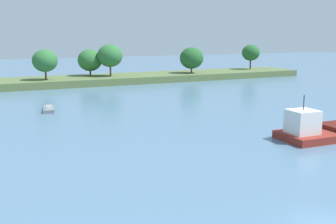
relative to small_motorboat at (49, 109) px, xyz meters
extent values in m
cube|color=#566B3D|center=(28.07, 33.56, 0.59)|extent=(97.30, 14.53, 1.75)
cylinder|color=#513823|center=(3.67, 30.81, 2.57)|extent=(0.44, 0.44, 2.22)
ellipsoid|color=#2D6B33|center=(3.67, 30.81, 6.03)|extent=(5.87, 5.87, 5.28)
cylinder|color=#513823|center=(15.64, 36.11, 2.24)|extent=(0.44, 0.44, 1.55)
ellipsoid|color=#2D6B33|center=(15.64, 36.11, 5.52)|extent=(6.28, 6.28, 5.65)
cylinder|color=#513823|center=(20.13, 32.77, 2.82)|extent=(0.44, 0.44, 2.72)
ellipsoid|color=#2D6B33|center=(20.13, 32.77, 6.77)|extent=(6.46, 6.46, 5.81)
cylinder|color=#513823|center=(43.25, 31.57, 2.25)|extent=(0.44, 0.44, 1.56)
ellipsoid|color=#235B28|center=(43.25, 31.57, 5.67)|extent=(6.60, 6.60, 5.94)
cylinder|color=#513823|center=(65.74, 34.93, 2.93)|extent=(0.44, 0.44, 2.93)
ellipsoid|color=#235B28|center=(65.74, 34.93, 6.58)|extent=(5.47, 5.47, 4.93)
cube|color=slate|center=(0.00, -0.01, -0.02)|extent=(2.56, 5.40, 0.53)
cube|color=white|center=(-0.06, -0.39, 0.49)|extent=(0.94, 0.63, 0.50)
cube|color=black|center=(0.44, 2.70, -0.01)|extent=(0.36, 0.33, 0.56)
cube|color=white|center=(24.57, -31.70, 2.02)|extent=(3.30, 3.05, 2.80)
cylinder|color=#333338|center=(24.57, -31.70, 4.32)|extent=(0.12, 0.12, 1.80)
camera|label=1|loc=(-8.50, -66.09, 12.08)|focal=41.97mm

